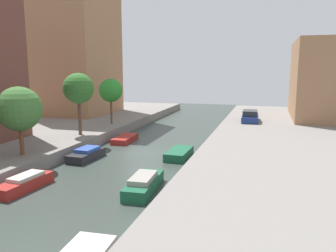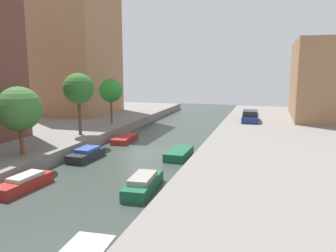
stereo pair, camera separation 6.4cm
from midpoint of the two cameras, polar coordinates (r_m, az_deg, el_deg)
The scene contains 14 objects.
ground_plane at distance 28.83m, azimuth -4.21°, elevation -4.66°, with size 84.00×84.00×0.00m, color #333D38.
quay_left at distance 36.73m, azimuth -26.67°, elevation -1.76°, with size 20.00×64.00×1.00m, color gray.
quay_right at distance 27.37m, azimuth 26.75°, elevation -5.39°, with size 20.00×64.00×1.00m, color gray.
apartment_tower_far at distance 49.21m, azimuth -15.90°, elevation 15.06°, with size 10.00×10.63×22.10m, color #9E704C.
low_block_right at distance 46.83m, azimuth 26.70°, elevation 7.06°, with size 10.00×13.90×9.63m, color #9E704C.
street_tree_1 at distance 25.99m, azimuth -23.92°, elevation 2.66°, with size 3.17×3.17×4.92m.
street_tree_2 at distance 32.27m, azimuth -14.92°, elevation 6.14°, with size 2.85×2.85×5.78m.
street_tree_3 at distance 38.14m, azimuth -9.65°, elevation 5.97°, with size 2.62×2.62×5.08m.
parked_car at distance 40.77m, azimuth 13.86°, elevation 1.54°, with size 2.03×4.74×1.34m.
moored_boat_left_1 at distance 22.04m, azimuth -23.17°, elevation -8.93°, with size 1.50×3.95×0.88m.
moored_boat_left_2 at distance 27.56m, azimuth -13.65°, elevation -4.73°, with size 1.68×3.61×0.92m.
moored_boat_left_3 at distance 33.63m, azimuth -7.30°, elevation -2.18°, with size 1.77×4.00×0.53m.
moored_boat_right_1 at distance 20.12m, azimuth -4.12°, elevation -9.78°, with size 1.66×4.39×1.00m.
moored_boat_right_2 at distance 27.36m, azimuth 1.94°, elevation -4.73°, with size 1.66×3.63×0.65m.
Camera 2 is at (10.03, -26.07, 7.13)m, focal length 35.85 mm.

